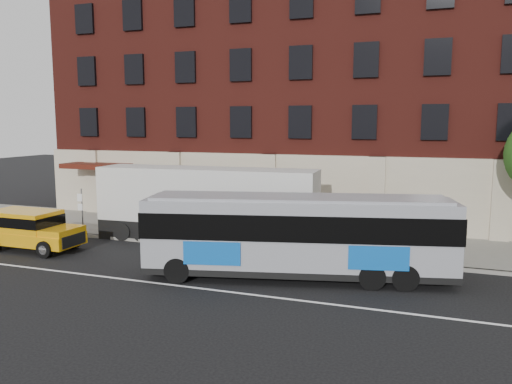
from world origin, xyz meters
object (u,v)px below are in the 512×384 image
(city_bus, at_px, (298,233))
(shipping_container, at_px, (206,205))
(yellow_suv, at_px, (30,227))
(sign_pole, at_px, (81,209))

(city_bus, bearing_deg, shipping_container, 143.50)
(city_bus, height_order, yellow_suv, city_bus)
(sign_pole, relative_size, yellow_suv, 0.51)
(city_bus, bearing_deg, sign_pole, 165.45)
(city_bus, height_order, shipping_container, shipping_container)
(yellow_suv, xyz_separation_m, shipping_container, (7.07, 4.34, 0.77))
(shipping_container, bearing_deg, sign_pole, -170.86)
(yellow_suv, distance_m, shipping_container, 8.33)
(yellow_suv, bearing_deg, sign_pole, 83.74)
(city_bus, relative_size, shipping_container, 1.06)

